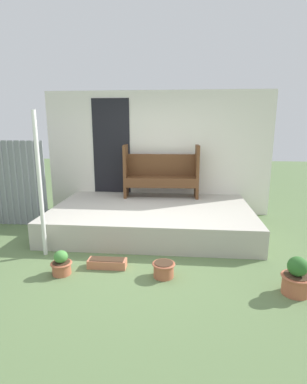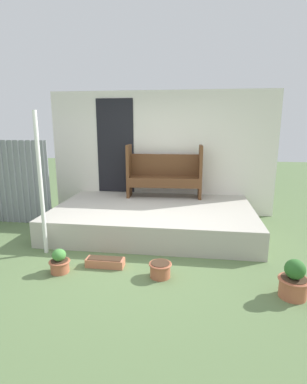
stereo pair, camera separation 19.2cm
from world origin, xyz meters
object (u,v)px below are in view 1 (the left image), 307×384
bench (161,172)px  flower_pot_right (296,278)px  flower_pot_middle (164,269)px  planter_box_rect (107,263)px  flower_pot_left (61,264)px  support_post (40,186)px

bench → flower_pot_right: bench is taller
bench → flower_pot_middle: (0.21, -2.56, -0.85)m
bench → flower_pot_middle: size_ratio=5.12×
planter_box_rect → bench: bearing=76.5°
bench → flower_pot_middle: bearing=-87.8°
flower_pot_left → planter_box_rect: size_ratio=0.62×
support_post → flower_pot_left: size_ratio=6.49×
flower_pot_middle → planter_box_rect: size_ratio=0.57×
flower_pot_middle → flower_pot_right: bearing=-9.4°
bench → flower_pot_right: size_ratio=3.35×
flower_pot_left → flower_pot_right: flower_pot_right is taller
flower_pot_middle → planter_box_rect: bearing=166.9°
bench → flower_pot_left: bearing=-115.8°
flower_pot_right → support_post: bearing=167.3°
flower_pot_left → flower_pot_middle: 1.34m
flower_pot_left → flower_pot_middle: flower_pot_left is taller
flower_pot_left → flower_pot_right: size_ratio=0.71×
support_post → bench: size_ratio=1.38×
flower_pot_right → planter_box_rect: size_ratio=0.87×
support_post → flower_pot_left: (0.48, -0.56, -0.91)m
support_post → flower_pot_left: 1.18m
bench → planter_box_rect: bearing=-106.1°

